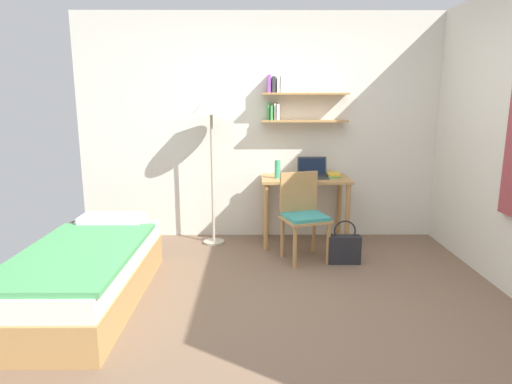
# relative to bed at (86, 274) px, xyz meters

# --- Properties ---
(ground_plane) EXTENTS (5.28, 5.28, 0.00)m
(ground_plane) POSITION_rel_bed_xyz_m (1.51, -0.20, -0.24)
(ground_plane) COLOR brown
(wall_back) EXTENTS (4.40, 0.27, 2.60)m
(wall_back) POSITION_rel_bed_xyz_m (1.52, 1.82, 1.07)
(wall_back) COLOR silver
(wall_back) RESTS_ON ground_plane
(bed) EXTENTS (0.86, 1.86, 0.54)m
(bed) POSITION_rel_bed_xyz_m (0.00, 0.00, 0.00)
(bed) COLOR #B2844C
(bed) RESTS_ON ground_plane
(desk) EXTENTS (0.98, 0.57, 0.77)m
(desk) POSITION_rel_bed_xyz_m (1.94, 1.50, 0.37)
(desk) COLOR #B2844C
(desk) RESTS_ON ground_plane
(desk_chair) EXTENTS (0.54, 0.52, 0.89)m
(desk_chair) POSITION_rel_bed_xyz_m (1.87, 0.99, 0.25)
(desk_chair) COLOR #B2844C
(desk_chair) RESTS_ON ground_plane
(standing_lamp) EXTENTS (0.42, 0.42, 1.70)m
(standing_lamp) POSITION_rel_bed_xyz_m (0.90, 1.49, 1.27)
(standing_lamp) COLOR #B2A893
(standing_lamp) RESTS_ON ground_plane
(laptop) EXTENTS (0.34, 0.24, 0.23)m
(laptop) POSITION_rel_bed_xyz_m (2.03, 1.53, 0.58)
(laptop) COLOR #2D2D33
(laptop) RESTS_ON desk
(water_bottle) EXTENTS (0.07, 0.07, 0.20)m
(water_bottle) POSITION_rel_bed_xyz_m (1.63, 1.47, 0.63)
(water_bottle) COLOR #42A87F
(water_bottle) RESTS_ON desk
(book_stack) EXTENTS (0.15, 0.23, 0.04)m
(book_stack) POSITION_rel_bed_xyz_m (2.27, 1.56, 0.55)
(book_stack) COLOR #4CA856
(book_stack) RESTS_ON desk
(handbag) EXTENTS (0.32, 0.12, 0.45)m
(handbag) POSITION_rel_bed_xyz_m (2.27, 0.85, -0.08)
(handbag) COLOR #232328
(handbag) RESTS_ON ground_plane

